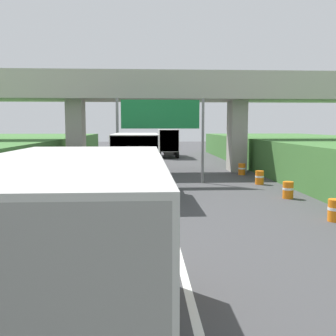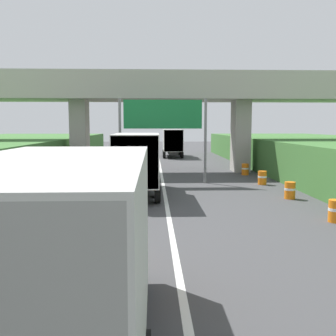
% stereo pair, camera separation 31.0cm
% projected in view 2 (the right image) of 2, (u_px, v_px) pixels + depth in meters
% --- Properties ---
extents(lane_centre_stripe, '(0.20, 96.28, 0.01)m').
position_uv_depth(lane_centre_stripe, '(163.00, 184.00, 25.99)').
color(lane_centre_stripe, white).
rests_on(lane_centre_stripe, ground).
extents(overpass_bridge, '(40.00, 4.80, 8.17)m').
position_uv_depth(overpass_bridge, '(161.00, 98.00, 32.31)').
color(overpass_bridge, '#ADA89E').
rests_on(overpass_bridge, ground).
extents(overhead_highway_sign, '(5.88, 0.18, 5.67)m').
position_uv_depth(overhead_highway_sign, '(163.00, 120.00, 25.73)').
color(overhead_highway_sign, slate).
rests_on(overhead_highway_sign, ground).
extents(truck_orange, '(2.44, 7.30, 3.44)m').
position_uv_depth(truck_orange, '(69.00, 253.00, 5.81)').
color(truck_orange, black).
rests_on(truck_orange, ground).
extents(truck_black, '(2.44, 7.30, 3.44)m').
position_uv_depth(truck_black, '(138.00, 161.00, 21.43)').
color(truck_black, black).
rests_on(truck_black, ground).
extents(truck_silver, '(2.44, 7.30, 3.44)m').
position_uv_depth(truck_silver, '(172.00, 141.00, 48.52)').
color(truck_silver, black).
rests_on(truck_silver, ground).
extents(car_red, '(1.86, 4.10, 1.72)m').
position_uv_depth(car_red, '(142.00, 156.00, 38.29)').
color(car_red, red).
rests_on(car_red, ground).
extents(construction_barrel_2, '(0.57, 0.57, 0.90)m').
position_uv_depth(construction_barrel_2, '(336.00, 211.00, 15.51)').
color(construction_barrel_2, orange).
rests_on(construction_barrel_2, ground).
extents(construction_barrel_3, '(0.57, 0.57, 0.90)m').
position_uv_depth(construction_barrel_3, '(290.00, 190.00, 20.51)').
color(construction_barrel_3, orange).
rests_on(construction_barrel_3, ground).
extents(construction_barrel_4, '(0.57, 0.57, 0.90)m').
position_uv_depth(construction_barrel_4, '(262.00, 178.00, 25.52)').
color(construction_barrel_4, orange).
rests_on(construction_barrel_4, ground).
extents(construction_barrel_5, '(0.57, 0.57, 0.90)m').
position_uv_depth(construction_barrel_5, '(245.00, 169.00, 30.52)').
color(construction_barrel_5, orange).
rests_on(construction_barrel_5, ground).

